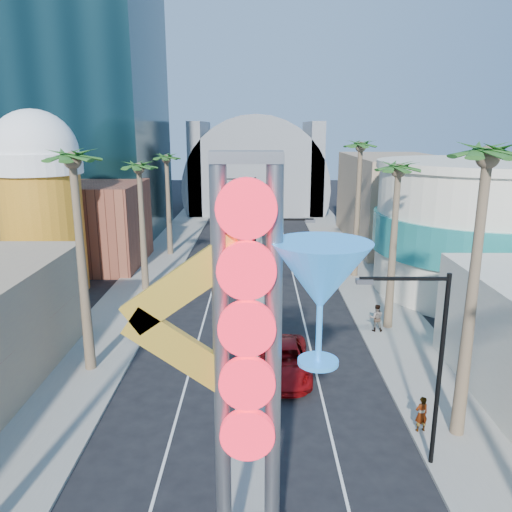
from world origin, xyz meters
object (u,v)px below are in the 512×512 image
Objects in this scene: red_pickup at (284,360)px; pedestrian_b at (376,318)px; pedestrian_a at (421,414)px; neon_sign at (278,352)px.

pedestrian_b is at bearing 42.23° from red_pickup.
pedestrian_b is (0.59, 11.16, 0.08)m from pedestrian_a.
pedestrian_a is (5.74, -5.43, 0.14)m from red_pickup.
neon_sign is at bearing -93.89° from red_pickup.
pedestrian_a is 11.18m from pedestrian_b.
neon_sign is 7.59× the size of pedestrian_a.
neon_sign is 20.64m from pedestrian_b.
pedestrian_b is at bearing -106.42° from pedestrian_a.
red_pickup is at bearing 48.81° from pedestrian_b.
neon_sign is 2.09× the size of red_pickup.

